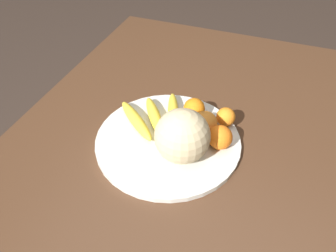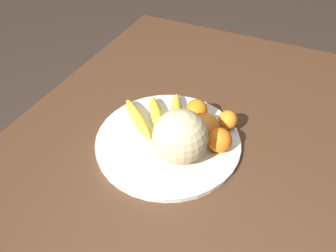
# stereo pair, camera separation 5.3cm
# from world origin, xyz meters

# --- Properties ---
(kitchen_table) EXTENTS (1.54, 1.02, 0.77)m
(kitchen_table) POSITION_xyz_m (0.00, 0.00, 0.68)
(kitchen_table) COLOR #4C301E
(kitchen_table) RESTS_ON ground_plane
(fruit_bowl) EXTENTS (0.42, 0.42, 0.02)m
(fruit_bowl) POSITION_xyz_m (-0.02, -0.03, 0.78)
(fruit_bowl) COLOR silver
(fruit_bowl) RESTS_ON kitchen_table
(melon) EXTENTS (0.15, 0.15, 0.15)m
(melon) POSITION_xyz_m (0.03, 0.03, 0.86)
(melon) COLOR beige
(melon) RESTS_ON fruit_bowl
(banana_bunch) EXTENTS (0.25, 0.23, 0.04)m
(banana_bunch) POSITION_xyz_m (-0.07, -0.09, 0.80)
(banana_bunch) COLOR brown
(banana_bunch) RESTS_ON fruit_bowl
(orange_front_left) EXTENTS (0.07, 0.07, 0.07)m
(orange_front_left) POSITION_xyz_m (-0.14, 0.01, 0.82)
(orange_front_left) COLOR orange
(orange_front_left) RESTS_ON fruit_bowl
(orange_front_right) EXTENTS (0.07, 0.07, 0.07)m
(orange_front_right) POSITION_xyz_m (-0.08, 0.06, 0.82)
(orange_front_right) COLOR orange
(orange_front_right) RESTS_ON fruit_bowl
(orange_mid_center) EXTENTS (0.06, 0.06, 0.06)m
(orange_mid_center) POSITION_xyz_m (-0.14, 0.11, 0.81)
(orange_mid_center) COLOR orange
(orange_mid_center) RESTS_ON fruit_bowl
(orange_back_left) EXTENTS (0.07, 0.07, 0.07)m
(orange_back_left) POSITION_xyz_m (-0.04, 0.12, 0.82)
(orange_back_left) COLOR orange
(orange_back_left) RESTS_ON fruit_bowl
(orange_back_right) EXTENTS (0.06, 0.06, 0.06)m
(orange_back_right) POSITION_xyz_m (-0.07, 0.00, 0.82)
(orange_back_right) COLOR orange
(orange_back_right) RESTS_ON fruit_bowl
(produce_tag) EXTENTS (0.09, 0.06, 0.00)m
(produce_tag) POSITION_xyz_m (-0.01, 0.00, 0.79)
(produce_tag) COLOR white
(produce_tag) RESTS_ON fruit_bowl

